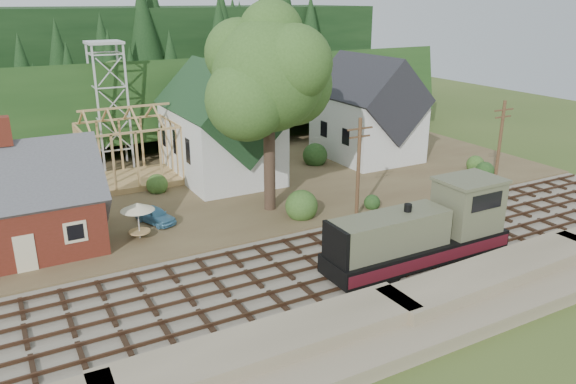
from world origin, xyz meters
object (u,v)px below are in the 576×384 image
locomotive (425,232)px  patio_set (137,208)px  car_red (405,156)px  car_blue (155,215)px  car_green (11,241)px

locomotive → patio_set: (-14.98, 12.26, 0.28)m
locomotive → car_red: locomotive is taller
locomotive → car_blue: bearing=132.5°
locomotive → car_blue: (-13.23, 14.46, -1.31)m
locomotive → car_green: bearing=147.6°
car_blue → car_red: car_blue is taller
car_blue → car_red: size_ratio=0.88×
car_green → patio_set: (7.98, -2.29, 1.64)m
car_blue → car_green: bearing=157.5°
car_blue → car_green: (-9.72, 0.10, -0.04)m
locomotive → car_blue: locomotive is taller
locomotive → car_green: locomotive is taller
car_red → patio_set: bearing=118.7°
car_blue → car_red: bearing=-13.7°
car_green → patio_set: size_ratio=1.34×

